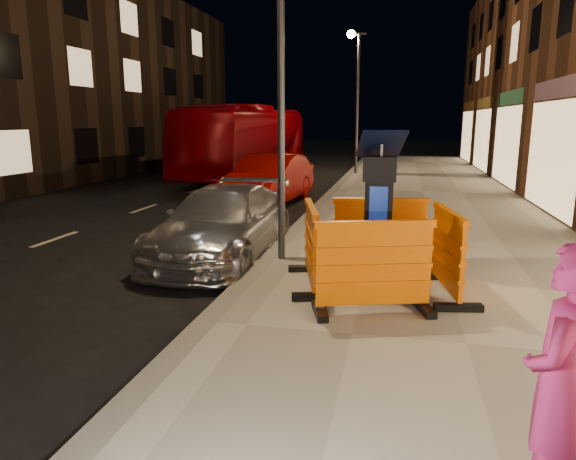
% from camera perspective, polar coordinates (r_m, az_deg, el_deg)
% --- Properties ---
extents(ground_plane, '(120.00, 120.00, 0.00)m').
position_cam_1_polar(ground_plane, '(6.41, -9.09, -11.20)').
color(ground_plane, black).
rests_on(ground_plane, ground).
extents(sidewalk, '(6.00, 60.00, 0.15)m').
position_cam_1_polar(sidewalk, '(6.04, 19.17, -12.48)').
color(sidewalk, '#9B988D').
rests_on(sidewalk, ground).
extents(kerb, '(0.30, 60.00, 0.15)m').
position_cam_1_polar(kerb, '(6.38, -9.11, -10.58)').
color(kerb, slate).
rests_on(kerb, ground).
extents(parking_kiosk, '(0.79, 0.79, 2.11)m').
position_cam_1_polar(parking_kiosk, '(7.26, 10.02, 1.48)').
color(parking_kiosk, black).
rests_on(parking_kiosk, sidewalk).
extents(barrier_front, '(1.63, 1.04, 1.18)m').
position_cam_1_polar(barrier_front, '(6.44, 9.50, -4.13)').
color(barrier_front, '#F56800').
rests_on(barrier_front, sidewalk).
extents(barrier_back, '(1.59, 0.85, 1.18)m').
position_cam_1_polar(barrier_back, '(8.28, 10.18, -0.50)').
color(barrier_back, '#F56800').
rests_on(barrier_back, sidewalk).
extents(barrier_kerbside, '(0.97, 1.62, 1.18)m').
position_cam_1_polar(barrier_kerbside, '(7.45, 2.57, -1.74)').
color(barrier_kerbside, '#F56800').
rests_on(barrier_kerbside, sidewalk).
extents(barrier_bldgside, '(0.88, 1.60, 1.18)m').
position_cam_1_polar(barrier_bldgside, '(7.38, 17.27, -2.41)').
color(barrier_bldgside, '#F56800').
rests_on(barrier_bldgside, sidewalk).
extents(car_silver, '(1.87, 4.49, 1.30)m').
position_cam_1_polar(car_silver, '(9.76, -7.14, -2.94)').
color(car_silver, silver).
rests_on(car_silver, ground).
extents(car_red, '(1.99, 4.67, 1.50)m').
position_cam_1_polar(car_red, '(15.76, -2.04, 2.92)').
color(car_red, '#9F0703').
rests_on(car_red, ground).
extents(bus_doubledecker, '(3.01, 11.36, 3.14)m').
position_cam_1_polar(bus_doubledecker, '(23.64, -4.42, 5.98)').
color(bus_doubledecker, '#8D010B').
rests_on(bus_doubledecker, ground).
extents(man, '(0.65, 0.74, 1.72)m').
position_cam_1_polar(man, '(3.51, 27.93, -14.96)').
color(man, '#B32266').
rests_on(man, sidewalk).
extents(street_lamp_mid, '(0.12, 0.12, 6.00)m').
position_cam_1_polar(street_lamp_mid, '(8.71, -0.77, 16.26)').
color(street_lamp_mid, '#3F3F44').
rests_on(street_lamp_mid, sidewalk).
extents(street_lamp_far, '(0.12, 0.12, 6.00)m').
position_cam_1_polar(street_lamp_far, '(23.56, 7.71, 13.56)').
color(street_lamp_far, '#3F3F44').
rests_on(street_lamp_far, sidewalk).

